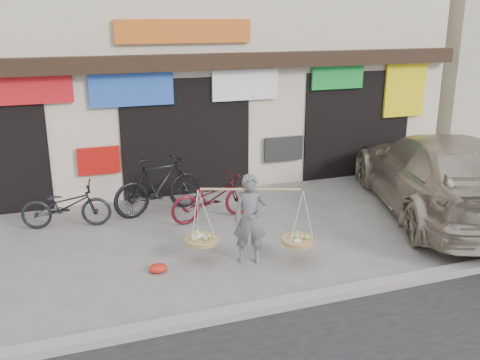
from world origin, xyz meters
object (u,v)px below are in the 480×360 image
object	(u,v)px
bike_0	(66,205)
bike_1	(159,185)
bike_2	(212,197)
street_vendor	(250,223)
suv	(439,174)

from	to	relation	value
bike_0	bike_1	bearing A→B (deg)	-74.73
bike_1	bike_2	xyz separation A→B (m)	(0.94, -0.74, -0.14)
bike_1	bike_2	distance (m)	1.20
street_vendor	bike_2	xyz separation A→B (m)	(-0.02, 2.13, -0.23)
bike_1	bike_2	bearing A→B (deg)	-142.31
street_vendor	suv	distance (m)	4.64
suv	bike_1	bearing A→B (deg)	-1.77
street_vendor	bike_2	bearing A→B (deg)	111.12
bike_2	suv	distance (m)	4.75
bike_0	bike_1	xyz separation A→B (m)	(1.89, 0.17, 0.16)
bike_2	suv	size ratio (longest dim) A/B	0.28
bike_2	suv	world-z (taller)	suv
bike_0	bike_2	world-z (taller)	bike_2
bike_0	bike_1	size ratio (longest dim) A/B	0.84
bike_1	bike_2	size ratio (longest dim) A/B	1.13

